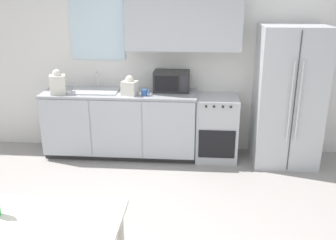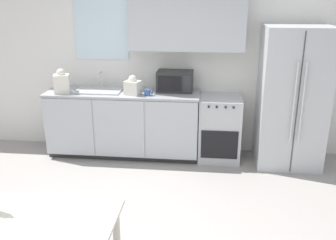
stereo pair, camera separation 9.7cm
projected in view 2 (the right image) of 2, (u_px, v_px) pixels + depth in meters
The scene contains 10 objects.
wall_back at pixel (161, 52), 5.24m from camera, with size 12.00×0.38×2.70m.
kitchen_counter at pixel (124, 123), 5.31m from camera, with size 2.12×0.64×0.93m.
oven_range at pixel (219, 128), 5.19m from camera, with size 0.56×0.60×0.89m.
refrigerator at pixel (292, 98), 4.89m from camera, with size 0.83×0.74×1.84m.
kitchen_sink at pixel (99, 90), 5.19m from camera, with size 0.63×0.42×0.25m.
microwave at pixel (175, 81), 5.15m from camera, with size 0.49×0.33×0.28m.
coffee_mug at pixel (148, 92), 4.96m from camera, with size 0.11×0.08×0.08m.
grocery_bag_0 at pixel (62, 82), 5.06m from camera, with size 0.24×0.22×0.33m.
grocery_bag_1 at pixel (133, 86), 4.97m from camera, with size 0.23×0.21×0.26m.
dining_table at pixel (23, 237), 2.52m from camera, with size 1.24×0.75×0.77m.
Camera 2 is at (0.71, -2.82, 2.23)m, focal length 40.00 mm.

